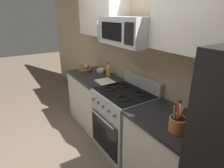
{
  "coord_description": "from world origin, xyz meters",
  "views": [
    {
      "loc": [
        1.93,
        -0.78,
        1.93
      ],
      "look_at": [
        -0.11,
        0.5,
        1.03
      ],
      "focal_mm": 30.54,
      "sensor_mm": 36.0,
      "label": 1
    }
  ],
  "objects": [
    {
      "name": "utensil_crock",
      "position": [
        0.98,
        0.52,
        0.99
      ],
      "size": [
        0.15,
        0.15,
        0.3
      ],
      "color": "#D1662D",
      "rests_on": "counter_right"
    },
    {
      "name": "ground_plane",
      "position": [
        0.0,
        0.0,
        0.0
      ],
      "size": [
        16.0,
        16.0,
        0.0
      ],
      "primitive_type": "plane",
      "color": "#6B5B4C"
    },
    {
      "name": "apple_loose",
      "position": [
        -1.14,
        0.66,
        0.94
      ],
      "size": [
        0.07,
        0.07,
        0.07
      ],
      "primitive_type": "sphere",
      "color": "red",
      "rests_on": "counter_left"
    },
    {
      "name": "cutting_board",
      "position": [
        -0.48,
        0.62,
        0.92
      ],
      "size": [
        0.36,
        0.27,
        0.02
      ],
      "primitive_type": "cube",
      "rotation": [
        0.0,
        0.0,
        -0.04
      ],
      "color": "silver",
      "rests_on": "counter_left"
    },
    {
      "name": "counter_right",
      "position": [
        0.8,
        0.63,
        0.46
      ],
      "size": [
        0.83,
        0.66,
        0.91
      ],
      "color": "silver",
      "rests_on": "ground"
    },
    {
      "name": "prep_bowl",
      "position": [
        -1.04,
        0.83,
        0.94
      ],
      "size": [
        0.15,
        0.15,
        0.06
      ],
      "color": "white",
      "rests_on": "counter_left"
    },
    {
      "name": "wall_back",
      "position": [
        0.0,
        1.03,
        1.3
      ],
      "size": [
        8.0,
        0.1,
        2.6
      ],
      "primitive_type": "cube",
      "color": "tan",
      "rests_on": "ground"
    },
    {
      "name": "fruit_basket",
      "position": [
        -1.31,
        0.63,
        0.96
      ],
      "size": [
        0.22,
        0.22,
        0.11
      ],
      "color": "brown",
      "rests_on": "counter_left"
    },
    {
      "name": "upper_cabinets_left",
      "position": [
        -0.92,
        0.81,
        1.9
      ],
      "size": [
        1.03,
        0.34,
        0.64
      ],
      "color": "silver"
    },
    {
      "name": "bottle_vinegar",
      "position": [
        0.85,
        0.7,
        1.0
      ],
      "size": [
        0.06,
        0.06,
        0.21
      ],
      "color": "silver",
      "rests_on": "counter_right"
    },
    {
      "name": "upper_cabinets_right",
      "position": [
        0.81,
        0.81,
        1.9
      ],
      "size": [
        0.82,
        0.34,
        0.64
      ],
      "color": "silver"
    },
    {
      "name": "microwave",
      "position": [
        -0.0,
        0.66,
        1.72
      ],
      "size": [
        0.79,
        0.44,
        0.33
      ],
      "color": "#B2B5BA"
    },
    {
      "name": "bottle_oil",
      "position": [
        -0.76,
        0.84,
        1.02
      ],
      "size": [
        0.07,
        0.07,
        0.23
      ],
      "color": "gold",
      "rests_on": "counter_left"
    },
    {
      "name": "range_oven",
      "position": [
        -0.0,
        0.63,
        0.47
      ],
      "size": [
        0.76,
        0.7,
        1.09
      ],
      "color": "#B2B5BA",
      "rests_on": "ground"
    },
    {
      "name": "counter_left",
      "position": [
        -0.91,
        0.63,
        0.46
      ],
      "size": [
        1.04,
        0.66,
        0.91
      ],
      "color": "silver",
      "rests_on": "ground"
    }
  ]
}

